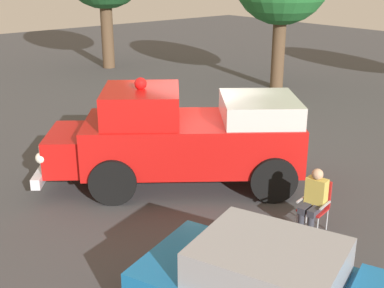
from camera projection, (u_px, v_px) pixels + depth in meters
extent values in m
plane|color=#424244|center=(197.00, 171.00, 12.90)|extent=(60.00, 60.00, 0.00)
cylinder|color=black|center=(113.00, 181.00, 10.98)|extent=(0.89, 1.02, 1.04)
cylinder|color=black|center=(122.00, 150.00, 12.86)|extent=(0.89, 1.02, 1.04)
cylinder|color=black|center=(273.00, 179.00, 11.09)|extent=(0.89, 1.02, 1.04)
cylinder|color=black|center=(259.00, 148.00, 12.97)|extent=(0.89, 1.02, 1.04)
cube|color=red|center=(192.00, 142.00, 11.80)|extent=(4.67, 5.15, 1.10)
cube|color=red|center=(69.00, 149.00, 11.75)|extent=(1.94, 1.79, 0.84)
cube|color=red|center=(141.00, 105.00, 11.46)|extent=(2.54, 2.51, 0.76)
cube|color=silver|center=(260.00, 111.00, 11.60)|extent=(2.59, 2.55, 0.60)
cube|color=silver|center=(50.00, 149.00, 11.74)|extent=(1.21, 0.98, 0.64)
cube|color=silver|center=(47.00, 166.00, 11.87)|extent=(1.89, 1.54, 0.24)
sphere|color=white|center=(41.00, 158.00, 10.97)|extent=(0.36, 0.36, 0.26)
sphere|color=white|center=(57.00, 135.00, 12.44)|extent=(0.36, 0.36, 0.26)
sphere|color=red|center=(141.00, 84.00, 11.29)|extent=(0.39, 0.39, 0.28)
cylinder|color=black|center=(219.00, 264.00, 8.26)|extent=(0.73, 0.47, 0.68)
cube|color=#99999E|center=(269.00, 264.00, 6.76)|extent=(2.32, 2.11, 0.56)
cylinder|color=#B7BABF|center=(317.00, 228.00, 9.64)|extent=(0.03, 0.03, 0.44)
cylinder|color=#B7BABF|center=(296.00, 221.00, 9.90)|extent=(0.03, 0.03, 0.44)
cylinder|color=#B7BABF|center=(327.00, 219.00, 9.97)|extent=(0.03, 0.03, 0.44)
cylinder|color=#B7BABF|center=(307.00, 213.00, 10.22)|extent=(0.03, 0.03, 0.44)
cube|color=#B21E1E|center=(313.00, 210.00, 9.85)|extent=(0.57, 0.57, 0.04)
cube|color=#B21E1E|center=(319.00, 192.00, 9.94)|extent=(0.48, 0.14, 0.56)
cube|color=#B7BABF|center=(325.00, 205.00, 9.66)|extent=(0.12, 0.44, 0.03)
cube|color=#B7BABF|center=(302.00, 199.00, 9.94)|extent=(0.12, 0.44, 0.03)
cylinder|color=#383842|center=(310.00, 227.00, 9.67)|extent=(0.15, 0.15, 0.45)
cylinder|color=#383842|center=(301.00, 224.00, 9.79)|extent=(0.15, 0.15, 0.45)
cube|color=#383842|center=(315.00, 211.00, 9.69)|extent=(0.24, 0.46, 0.13)
cube|color=#383842|center=(306.00, 208.00, 9.81)|extent=(0.24, 0.46, 0.13)
cube|color=gold|center=(316.00, 192.00, 9.80)|extent=(0.44, 0.30, 0.54)
sphere|color=tan|center=(318.00, 174.00, 9.66)|extent=(0.26, 0.26, 0.22)
cylinder|color=brown|center=(278.00, 50.00, 21.04)|extent=(0.54, 0.54, 3.21)
cylinder|color=brown|center=(107.00, 32.00, 25.22)|extent=(0.60, 0.60, 3.55)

